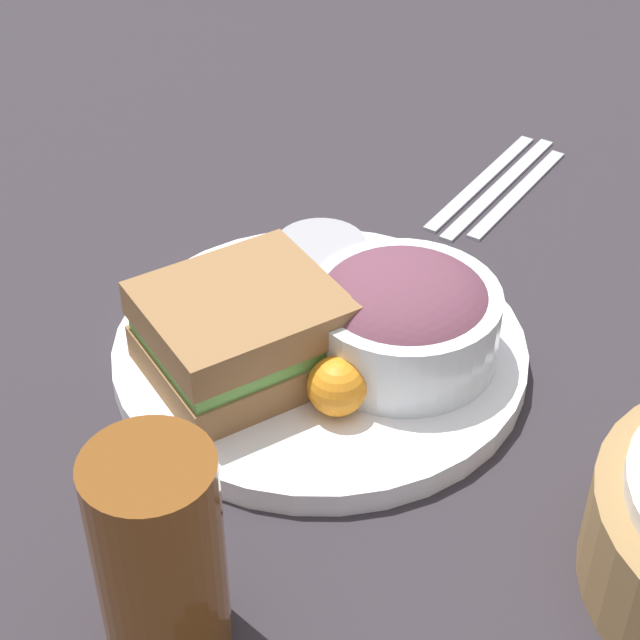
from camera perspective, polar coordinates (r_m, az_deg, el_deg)
ground_plane at (r=0.76m, az=0.00°, el=-2.23°), size 4.00×4.00×0.00m
plate at (r=0.76m, az=0.00°, el=-1.72°), size 0.29×0.29×0.02m
sandwich at (r=0.71m, az=-4.21°, el=-0.66°), size 0.13×0.12×0.06m
salad_bowl at (r=0.72m, az=4.47°, el=0.22°), size 0.13×0.13×0.07m
dressing_cup at (r=0.80m, az=0.04°, el=3.07°), size 0.07×0.07×0.04m
orange_wedge at (r=0.69m, az=0.92°, el=-3.55°), size 0.04×0.04×0.04m
drink_glass at (r=0.56m, az=-8.57°, el=-12.30°), size 0.07×0.07×0.13m
fork at (r=0.98m, az=8.62°, el=7.38°), size 0.17×0.10×0.01m
knife at (r=0.97m, az=9.57°, el=7.06°), size 0.18×0.11×0.01m
spoon at (r=0.96m, az=10.53°, el=6.73°), size 0.16×0.09×0.01m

